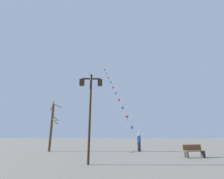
# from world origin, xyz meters

# --- Properties ---
(ground_plane) EXTENTS (160.00, 160.00, 0.00)m
(ground_plane) POSITION_xyz_m (0.00, 20.00, 0.00)
(ground_plane) COLOR gray
(twin_lantern_lamp_post) EXTENTS (1.41, 0.28, 5.31)m
(twin_lantern_lamp_post) POSITION_xyz_m (-2.42, 9.03, 3.65)
(twin_lantern_lamp_post) COLOR black
(twin_lantern_lamp_post) RESTS_ON ground_plane
(kite_train) EXTENTS (4.68, 16.26, 16.20)m
(kite_train) POSITION_xyz_m (0.06, 26.47, 8.52)
(kite_train) COLOR brown
(kite_train) RESTS_ON ground_plane
(kite_flyer) EXTENTS (0.31, 0.62, 1.71)m
(kite_flyer) POSITION_xyz_m (1.84, 16.54, 0.90)
(kite_flyer) COLOR #1E1E2D
(kite_flyer) RESTS_ON ground_plane
(bare_tree) EXTENTS (1.45, 2.35, 5.16)m
(bare_tree) POSITION_xyz_m (-7.16, 16.83, 2.51)
(bare_tree) COLOR #4C3826
(bare_tree) RESTS_ON ground_plane
(park_bench) EXTENTS (1.66, 0.80, 0.89)m
(park_bench) POSITION_xyz_m (5.00, 11.88, 0.45)
(park_bench) COLOR brown
(park_bench) RESTS_ON ground_plane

